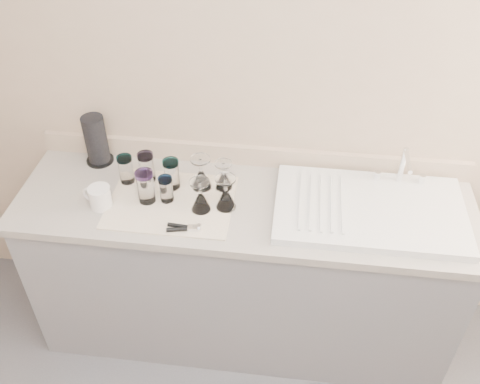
# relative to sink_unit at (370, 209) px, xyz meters

# --- Properties ---
(room_envelope) EXTENTS (3.54, 3.50, 2.52)m
(room_envelope) POSITION_rel_sink_unit_xyz_m (-0.55, -1.20, 0.64)
(room_envelope) COLOR #525157
(room_envelope) RESTS_ON ground
(counter_unit) EXTENTS (2.06, 0.62, 0.90)m
(counter_unit) POSITION_rel_sink_unit_xyz_m (-0.55, -0.00, -0.47)
(counter_unit) COLOR slate
(counter_unit) RESTS_ON ground
(sink_unit) EXTENTS (0.82, 0.50, 0.22)m
(sink_unit) POSITION_rel_sink_unit_xyz_m (0.00, 0.00, 0.00)
(sink_unit) COLOR white
(sink_unit) RESTS_ON counter_unit
(dish_towel) EXTENTS (0.55, 0.42, 0.01)m
(dish_towel) POSITION_rel_sink_unit_xyz_m (-0.87, -0.05, -0.02)
(dish_towel) COLOR white
(dish_towel) RESTS_ON counter_unit
(tumbler_teal) EXTENTS (0.07, 0.07, 0.14)m
(tumbler_teal) POSITION_rel_sink_unit_xyz_m (-1.11, 0.07, 0.06)
(tumbler_teal) COLOR white
(tumbler_teal) RESTS_ON dish_towel
(tumbler_cyan) EXTENTS (0.07, 0.07, 0.15)m
(tumbler_cyan) POSITION_rel_sink_unit_xyz_m (-1.01, 0.09, 0.06)
(tumbler_cyan) COLOR white
(tumbler_cyan) RESTS_ON dish_towel
(tumbler_purple) EXTENTS (0.07, 0.07, 0.15)m
(tumbler_purple) POSITION_rel_sink_unit_xyz_m (-0.89, 0.06, 0.06)
(tumbler_purple) COLOR white
(tumbler_purple) RESTS_ON dish_towel
(tumbler_blue) EXTENTS (0.08, 0.08, 0.16)m
(tumbler_blue) POSITION_rel_sink_unit_xyz_m (-0.98, -0.05, 0.07)
(tumbler_blue) COLOR white
(tumbler_blue) RESTS_ON dish_towel
(tumbler_lavender) EXTENTS (0.06, 0.06, 0.12)m
(tumbler_lavender) POSITION_rel_sink_unit_xyz_m (-0.89, -0.04, 0.05)
(tumbler_lavender) COLOR white
(tumbler_lavender) RESTS_ON dish_towel
(goblet_back_left) EXTENTS (0.09, 0.09, 0.16)m
(goblet_back_left) POSITION_rel_sink_unit_xyz_m (-0.76, 0.07, 0.04)
(goblet_back_left) COLOR white
(goblet_back_left) RESTS_ON dish_towel
(goblet_back_right) EXTENTS (0.08, 0.08, 0.14)m
(goblet_back_right) POSITION_rel_sink_unit_xyz_m (-0.66, 0.08, 0.04)
(goblet_back_right) COLOR white
(goblet_back_right) RESTS_ON dish_towel
(goblet_front_left) EXTENTS (0.09, 0.09, 0.15)m
(goblet_front_left) POSITION_rel_sink_unit_xyz_m (-0.73, -0.08, 0.04)
(goblet_front_left) COLOR white
(goblet_front_left) RESTS_ON dish_towel
(goblet_front_right) EXTENTS (0.09, 0.09, 0.16)m
(goblet_front_right) POSITION_rel_sink_unit_xyz_m (-0.63, -0.05, 0.04)
(goblet_front_right) COLOR white
(goblet_front_right) RESTS_ON dish_towel
(can_opener) EXTENTS (0.14, 0.05, 0.02)m
(can_opener) POSITION_rel_sink_unit_xyz_m (-0.78, -0.22, -0.00)
(can_opener) COLOR silver
(can_opener) RESTS_ON dish_towel
(white_mug) EXTENTS (0.15, 0.12, 0.10)m
(white_mug) POSITION_rel_sink_unit_xyz_m (-1.18, -0.11, 0.03)
(white_mug) COLOR white
(white_mug) RESTS_ON counter_unit
(paper_towel_roll) EXTENTS (0.13, 0.13, 0.25)m
(paper_towel_roll) POSITION_rel_sink_unit_xyz_m (-1.29, 0.21, 0.10)
(paper_towel_roll) COLOR black
(paper_towel_roll) RESTS_ON counter_unit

